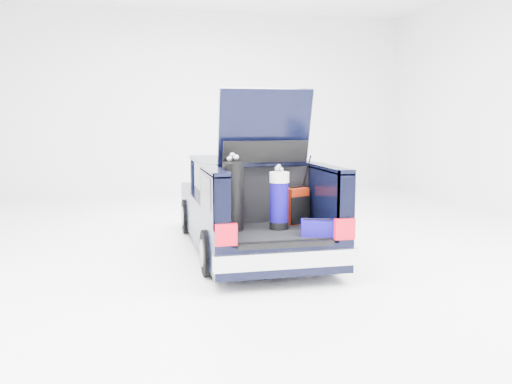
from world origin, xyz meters
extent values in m
plane|color=white|center=(0.00, 0.00, 0.00)|extent=(14.00, 14.00, 0.00)
cube|color=black|center=(0.00, 0.65, 0.50)|extent=(1.75, 3.00, 0.70)
cube|color=black|center=(0.00, 2.22, 0.40)|extent=(1.70, 0.30, 0.50)
cube|color=#BBBBC3|center=(0.00, 2.36, 0.33)|extent=(1.72, 0.10, 0.22)
cube|color=black|center=(0.00, 0.15, 1.12)|extent=(1.55, 1.95, 0.54)
cube|color=black|center=(0.00, 0.15, 1.41)|extent=(1.62, 2.05, 0.06)
cube|color=black|center=(0.00, -1.50, 0.35)|extent=(1.75, 1.30, 0.40)
cube|color=black|center=(0.00, -1.48, 0.57)|extent=(1.32, 1.18, 0.05)
cube|color=black|center=(-0.78, -1.50, 0.97)|extent=(0.20, 1.30, 0.85)
cube|color=black|center=(0.78, -1.50, 0.97)|extent=(0.20, 1.30, 0.85)
cube|color=black|center=(-0.78, -1.50, 1.41)|extent=(0.20, 1.30, 0.06)
cube|color=black|center=(0.78, -1.50, 1.41)|extent=(0.20, 1.30, 0.06)
cube|color=black|center=(0.00, -0.88, 0.97)|extent=(1.36, 0.08, 0.84)
cube|color=#BBBBC3|center=(0.00, -2.18, 0.38)|extent=(1.80, 0.12, 0.20)
cube|color=#A70717|center=(-0.74, -2.15, 0.72)|extent=(0.26, 0.07, 0.26)
cube|color=#A70717|center=(0.74, -2.15, 0.72)|extent=(0.26, 0.07, 0.26)
cube|color=black|center=(0.00, -2.15, 0.56)|extent=(1.20, 0.06, 0.06)
cube|color=black|center=(0.00, -1.05, 1.96)|extent=(1.28, 0.33, 1.03)
cube|color=black|center=(0.00, -1.01, 2.10)|extent=(0.95, 0.17, 0.54)
cylinder|color=black|center=(-0.82, 1.45, 0.31)|extent=(0.20, 0.62, 0.62)
cylinder|color=slate|center=(-0.82, 1.45, 0.31)|extent=(0.23, 0.36, 0.36)
cylinder|color=black|center=(0.82, 1.45, 0.31)|extent=(0.20, 0.62, 0.62)
cylinder|color=slate|center=(0.82, 1.45, 0.31)|extent=(0.23, 0.36, 0.36)
cylinder|color=black|center=(-0.82, -1.35, 0.31)|extent=(0.20, 0.62, 0.62)
cylinder|color=slate|center=(-0.82, -1.35, 0.31)|extent=(0.23, 0.36, 0.36)
cylinder|color=black|center=(0.82, -1.35, 0.31)|extent=(0.20, 0.62, 0.62)
cylinder|color=slate|center=(0.82, -1.35, 0.31)|extent=(0.23, 0.36, 0.36)
cube|color=maroon|center=(0.44, -1.08, 0.85)|extent=(0.38, 0.31, 0.51)
cube|color=black|center=(0.44, -1.08, 1.12)|extent=(0.20, 0.12, 0.03)
cube|color=black|center=(0.44, -1.18, 0.80)|extent=(0.31, 0.15, 0.39)
cylinder|color=black|center=(-0.50, -1.35, 1.05)|extent=(0.30, 0.33, 0.91)
cube|color=white|center=(-0.50, -1.23, 1.08)|extent=(0.11, 0.03, 0.32)
sphere|color=#99999E|center=(-0.54, -1.33, 1.55)|extent=(0.08, 0.08, 0.08)
sphere|color=#99999E|center=(-0.47, -1.38, 1.57)|extent=(0.08, 0.08, 0.08)
cylinder|color=black|center=(0.11, -1.40, 0.65)|extent=(0.34, 0.34, 0.10)
cylinder|color=#0F0572|center=(0.11, -1.40, 0.97)|extent=(0.32, 0.32, 0.55)
cylinder|color=white|center=(0.11, -1.40, 1.30)|extent=(0.34, 0.34, 0.14)
sphere|color=#99999E|center=(0.14, -1.38, 1.40)|extent=(0.06, 0.06, 0.06)
sphere|color=#99999E|center=(0.11, -1.36, 1.44)|extent=(0.06, 0.06, 0.06)
cube|color=#0F0572|center=(0.47, -1.90, 0.70)|extent=(0.47, 0.37, 0.20)
cylinder|color=black|center=(0.47, -1.90, 0.80)|extent=(0.35, 0.12, 0.02)
camera|label=1|loc=(-1.79, -8.28, 2.06)|focal=38.00mm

